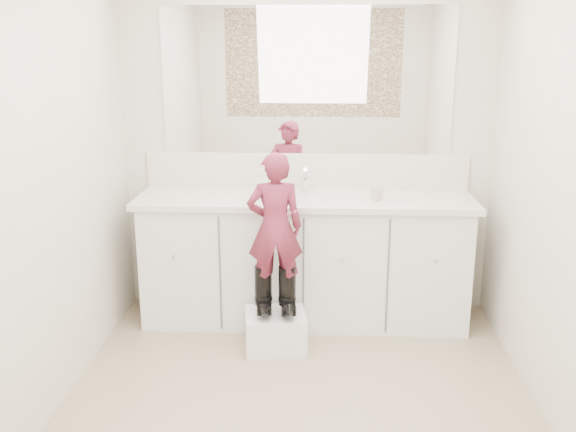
{
  "coord_description": "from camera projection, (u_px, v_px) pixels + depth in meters",
  "views": [
    {
      "loc": [
        0.11,
        -2.99,
        1.92
      ],
      "look_at": [
        -0.1,
        0.89,
        0.85
      ],
      "focal_mm": 40.0,
      "sensor_mm": 36.0,
      "label": 1
    }
  ],
  "objects": [
    {
      "name": "boot_right",
      "position": [
        287.0,
        290.0,
        4.02
      ],
      "size": [
        0.14,
        0.22,
        0.32
      ],
      "primitive_type": null,
      "rotation": [
        0.0,
        0.0,
        0.13
      ],
      "color": "black",
      "rests_on": "step_stool"
    },
    {
      "name": "wall_left",
      "position": [
        34.0,
        191.0,
        3.14
      ],
      "size": [
        0.0,
        3.0,
        3.0
      ],
      "primitive_type": "plane",
      "rotation": [
        1.57,
        0.0,
        1.57
      ],
      "color": "beige",
      "rests_on": "floor"
    },
    {
      "name": "floor",
      "position": [
        298.0,
        414.0,
        3.4
      ],
      "size": [
        3.0,
        3.0,
        0.0
      ],
      "primitive_type": "plane",
      "color": "#8C745C",
      "rests_on": "ground"
    },
    {
      "name": "dot_panel",
      "position": [
        276.0,
        158.0,
        1.52
      ],
      "size": [
        2.0,
        0.01,
        1.2
      ],
      "primitive_type": "cube",
      "color": "#472819",
      "rests_on": "wall_front"
    },
    {
      "name": "step_stool",
      "position": [
        275.0,
        331.0,
        4.1
      ],
      "size": [
        0.42,
        0.36,
        0.24
      ],
      "primitive_type": "cube",
      "rotation": [
        0.0,
        0.0,
        0.13
      ],
      "color": "white",
      "rests_on": "floor"
    },
    {
      "name": "backsplash",
      "position": [
        306.0,
        171.0,
        4.56
      ],
      "size": [
        2.28,
        0.03,
        0.25
      ],
      "primitive_type": "cube",
      "color": "beige",
      "rests_on": "countertop"
    },
    {
      "name": "toddler",
      "position": [
        275.0,
        227.0,
        3.91
      ],
      "size": [
        0.37,
        0.27,
        0.94
      ],
      "primitive_type": "imported",
      "rotation": [
        0.0,
        0.0,
        3.27
      ],
      "color": "#AA344F",
      "rests_on": "step_stool"
    },
    {
      "name": "wall_right",
      "position": [
        575.0,
        198.0,
        3.01
      ],
      "size": [
        0.0,
        3.0,
        3.0
      ],
      "primitive_type": "plane",
      "rotation": [
        1.57,
        0.0,
        -1.57
      ],
      "color": "beige",
      "rests_on": "floor"
    },
    {
      "name": "boot_left",
      "position": [
        263.0,
        290.0,
        4.03
      ],
      "size": [
        0.14,
        0.22,
        0.32
      ],
      "primitive_type": null,
      "rotation": [
        0.0,
        0.0,
        0.13
      ],
      "color": "black",
      "rests_on": "step_stool"
    },
    {
      "name": "toothbrush",
      "position": [
        286.0,
        215.0,
        3.89
      ],
      "size": [
        0.14,
        0.03,
        0.06
      ],
      "primitive_type": "cylinder",
      "rotation": [
        0.0,
        1.22,
        0.13
      ],
      "color": "#E458A2",
      "rests_on": "toddler"
    },
    {
      "name": "cup",
      "position": [
        377.0,
        194.0,
        4.24
      ],
      "size": [
        0.1,
        0.1,
        0.08
      ],
      "primitive_type": "imported",
      "rotation": [
        0.0,
        0.0,
        -0.17
      ],
      "color": "#C0AE99",
      "rests_on": "countertop"
    },
    {
      "name": "wall_back",
      "position": [
        306.0,
        145.0,
        4.52
      ],
      "size": [
        2.6,
        0.0,
        2.6
      ],
      "primitive_type": "plane",
      "rotation": [
        1.57,
        0.0,
        0.0
      ],
      "color": "beige",
      "rests_on": "floor"
    },
    {
      "name": "vanity_cabinet",
      "position": [
        305.0,
        261.0,
        4.46
      ],
      "size": [
        2.2,
        0.55,
        0.85
      ],
      "primitive_type": "cube",
      "color": "silver",
      "rests_on": "floor"
    },
    {
      "name": "faucet",
      "position": [
        306.0,
        185.0,
        4.47
      ],
      "size": [
        0.08,
        0.08,
        0.1
      ],
      "primitive_type": "cylinder",
      "color": "silver",
      "rests_on": "countertop"
    },
    {
      "name": "wall_front",
      "position": [
        277.0,
        332.0,
        1.63
      ],
      "size": [
        2.6,
        0.0,
        2.6
      ],
      "primitive_type": "plane",
      "rotation": [
        -1.57,
        0.0,
        0.0
      ],
      "color": "beige",
      "rests_on": "floor"
    },
    {
      "name": "mirror",
      "position": [
        307.0,
        81.0,
        4.39
      ],
      "size": [
        2.0,
        0.02,
        1.0
      ],
      "primitive_type": "cube",
      "color": "white",
      "rests_on": "wall_back"
    },
    {
      "name": "countertop",
      "position": [
        305.0,
        200.0,
        4.33
      ],
      "size": [
        2.28,
        0.58,
        0.04
      ],
      "primitive_type": "cube",
      "color": "beige",
      "rests_on": "vanity_cabinet"
    },
    {
      "name": "soap_bottle",
      "position": [
        263.0,
        182.0,
        4.37
      ],
      "size": [
        0.08,
        0.08,
        0.18
      ],
      "primitive_type": "imported",
      "rotation": [
        0.0,
        0.0,
        -0.01
      ],
      "color": "beige",
      "rests_on": "countertop"
    }
  ]
}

